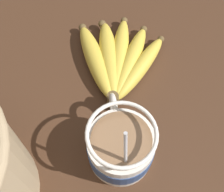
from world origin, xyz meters
TOP-DOWN VIEW (x-y plane):
  - table at (0.00, 0.00)cm, footprint 94.52×94.52cm
  - coffee_mug at (-8.80, 1.22)cm, footprint 13.84×10.27cm
  - banana_bunch at (8.44, -1.23)cm, footprint 19.69×17.30cm

SIDE VIEW (x-z plane):
  - table at x=0.00cm, z-range 0.00..3.72cm
  - banana_bunch at x=8.44cm, z-range 3.33..7.35cm
  - coffee_mug at x=-8.80cm, z-range 0.52..14.79cm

